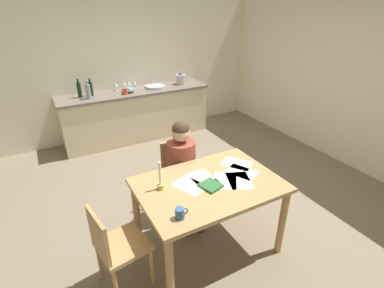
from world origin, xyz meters
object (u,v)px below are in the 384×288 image
coffee_mug (180,213)px  bottle_vinegar (88,91)px  candlestick (160,182)px  teacup_on_counter (126,91)px  chair_at_table (179,174)px  mixing_bowl (128,90)px  wine_glass_by_kettle (129,83)px  book_magazine (211,185)px  person_seated (183,166)px  stovetop_kettle (181,79)px  sink_unit (155,86)px  wine_glass_back_right (116,85)px  wine_glass_back_left (124,84)px  dining_table (209,193)px  chair_side_empty (116,246)px  bottle_oil (79,90)px  bottle_wine_red (91,89)px

coffee_mug → bottle_vinegar: (-0.06, 3.17, 0.19)m
candlestick → teacup_on_counter: size_ratio=2.32×
chair_at_table → candlestick: candlestick is taller
mixing_bowl → wine_glass_by_kettle: 0.23m
teacup_on_counter → coffee_mug: bearing=-99.7°
book_magazine → mixing_bowl: bearing=72.1°
teacup_on_counter → chair_at_table: bearing=-91.4°
person_seated → stovetop_kettle: (1.19, 2.42, 0.32)m
chair_at_table → sink_unit: (0.65, 2.27, 0.44)m
wine_glass_back_right → wine_glass_back_left: bearing=0.0°
dining_table → chair_side_empty: size_ratio=1.56×
chair_side_empty → teacup_on_counter: size_ratio=7.08×
candlestick → person_seated: bearing=43.4°
coffee_mug → sink_unit: (1.13, 3.28, 0.09)m
chair_at_table → book_magazine: size_ratio=4.76×
chair_at_table → person_seated: (-0.02, -0.15, 0.19)m
coffee_mug → wine_glass_back_right: (0.45, 3.42, 0.17)m
candlestick → wine_glass_by_kettle: size_ratio=1.81×
bottle_oil → candlestick: bearing=-86.1°
coffee_mug → dining_table: bearing=33.6°
book_magazine → wine_glass_by_kettle: 3.19m
person_seated → sink_unit: person_seated is taller
coffee_mug → teacup_on_counter: teacup_on_counter is taller
person_seated → bottle_wine_red: 2.53m
mixing_bowl → wine_glass_by_kettle: wine_glass_by_kettle is taller
chair_at_table → chair_side_empty: bearing=-143.0°
dining_table → stovetop_kettle: size_ratio=6.05×
bottle_wine_red → person_seated: bearing=-79.5°
person_seated → bottle_oil: bottle_oil is taller
candlestick → book_magazine: 0.46m
person_seated → wine_glass_back_left: bearing=86.9°
bottle_wine_red → teacup_on_counter: size_ratio=2.37×
wine_glass_by_kettle → wine_glass_back_right: bearing=180.0°
sink_unit → stovetop_kettle: sink_unit is taller
dining_table → chair_at_table: chair_at_table is taller
candlestick → wine_glass_by_kettle: bearing=77.5°
candlestick → bottle_oil: bottle_oil is taller
book_magazine → bottle_wine_red: (-0.43, 3.07, 0.22)m
dining_table → bottle_vinegar: bearing=100.1°
book_magazine → sink_unit: size_ratio=0.51×
bottle_vinegar → wine_glass_by_kettle: (0.75, 0.25, -0.01)m
chair_side_empty → teacup_on_counter: 3.05m
person_seated → coffee_mug: size_ratio=10.77×
chair_side_empty → candlestick: bearing=17.3°
dining_table → wine_glass_back_right: (-0.00, 3.12, 0.33)m
person_seated → wine_glass_by_kettle: (0.22, 2.57, 0.33)m
wine_glass_by_kettle → bottle_wine_red: bearing=-171.6°
sink_unit → teacup_on_counter: bearing=-165.5°
stovetop_kettle → chair_at_table: bearing=-117.3°
wine_glass_by_kettle → teacup_on_counter: (-0.15, -0.30, -0.05)m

